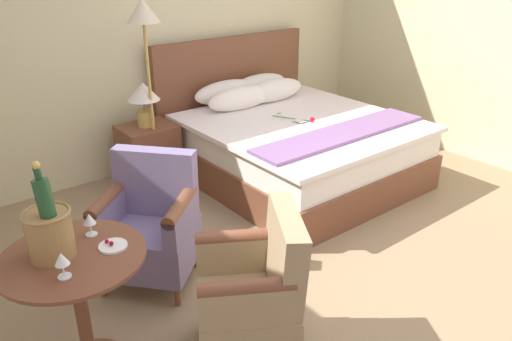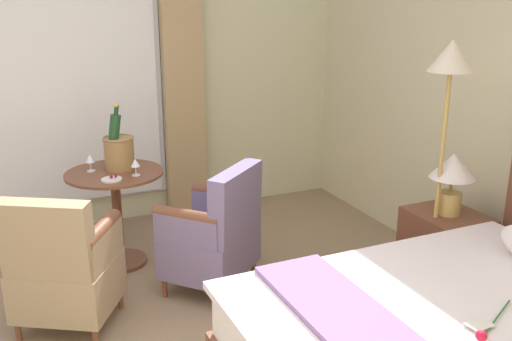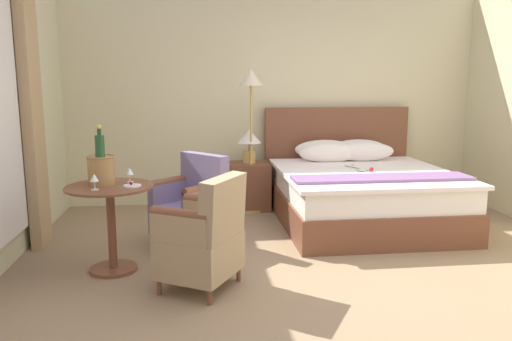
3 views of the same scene
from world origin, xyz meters
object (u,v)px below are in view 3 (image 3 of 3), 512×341
at_px(side_table_round, 111,216).
at_px(snack_plate, 132,186).
at_px(armchair_by_window, 192,206).
at_px(bedside_lamp, 249,140).
at_px(nightstand, 249,186).
at_px(floor_lamp_brass, 251,99).
at_px(wine_glass_near_bucket, 94,179).
at_px(wine_glass_near_edge, 130,172).
at_px(champagne_bucket, 101,167).
at_px(armchair_facing_bed, 204,238).
at_px(bed, 359,190).

xyz_separation_m(side_table_round, snack_plate, (0.19, -0.05, 0.27)).
distance_m(side_table_round, armchair_by_window, 0.85).
xyz_separation_m(bedside_lamp, side_table_round, (-1.36, -1.92, -0.39)).
relative_size(bedside_lamp, snack_plate, 2.88).
bearing_deg(snack_plate, nightstand, 59.15).
relative_size(nightstand, snack_plate, 4.09).
distance_m(floor_lamp_brass, armchair_by_window, 1.75).
distance_m(wine_glass_near_bucket, wine_glass_near_edge, 0.36).
height_order(champagne_bucket, wine_glass_near_edge, champagne_bucket).
distance_m(wine_glass_near_bucket, armchair_by_window, 1.09).
bearing_deg(armchair_facing_bed, snack_plate, 143.67).
xyz_separation_m(floor_lamp_brass, snack_plate, (-1.19, -1.86, -0.63)).
bearing_deg(bed, snack_plate, -151.45).
xyz_separation_m(wine_glass_near_bucket, wine_glass_near_edge, (0.24, 0.28, -0.00)).
distance_m(side_table_round, armchair_facing_bed, 0.89).
relative_size(wine_glass_near_edge, armchair_facing_bed, 0.14).
xyz_separation_m(side_table_round, champagne_bucket, (-0.07, 0.05, 0.41)).
xyz_separation_m(side_table_round, armchair_facing_bed, (0.75, -0.47, -0.07)).
height_order(nightstand, wine_glass_near_bucket, wine_glass_near_bucket).
height_order(floor_lamp_brass, armchair_by_window, floor_lamp_brass).
bearing_deg(snack_plate, bed, 28.55).
bearing_deg(wine_glass_near_edge, armchair_facing_bed, -44.54).
distance_m(bed, wine_glass_near_edge, 2.68).
bearing_deg(champagne_bucket, floor_lamp_brass, 50.47).
bearing_deg(champagne_bucket, wine_glass_near_edge, 18.46).
xyz_separation_m(nightstand, snack_plate, (-1.18, -1.97, 0.45)).
height_order(bed, floor_lamp_brass, floor_lamp_brass).
height_order(wine_glass_near_edge, armchair_by_window, armchair_by_window).
bearing_deg(floor_lamp_brass, wine_glass_near_edge, -126.18).
relative_size(bedside_lamp, champagne_bucket, 0.83).
xyz_separation_m(champagne_bucket, wine_glass_near_bucket, (-0.02, -0.21, -0.06)).
xyz_separation_m(champagne_bucket, snack_plate, (0.26, -0.11, -0.14)).
bearing_deg(bedside_lamp, side_table_round, -125.44).
height_order(side_table_round, snack_plate, snack_plate).
height_order(floor_lamp_brass, champagne_bucket, floor_lamp_brass).
bearing_deg(bed, wine_glass_near_bucket, -152.31).
relative_size(wine_glass_near_bucket, snack_plate, 0.91).
height_order(floor_lamp_brass, snack_plate, floor_lamp_brass).
bearing_deg(champagne_bucket, bedside_lamp, 52.44).
xyz_separation_m(wine_glass_near_edge, snack_plate, (0.04, -0.18, -0.08)).
xyz_separation_m(bedside_lamp, floor_lamp_brass, (0.01, -0.11, 0.51)).
distance_m(bedside_lamp, snack_plate, 2.30).
xyz_separation_m(bed, wine_glass_near_edge, (-2.40, -1.10, 0.46)).
xyz_separation_m(nightstand, bedside_lamp, (-0.00, 0.00, 0.57)).
bearing_deg(armchair_facing_bed, bed, 43.47).
bearing_deg(side_table_round, champagne_bucket, 141.23).
xyz_separation_m(bed, snack_plate, (-2.36, -1.28, 0.38)).
height_order(snack_plate, armchair_by_window, armchair_by_window).
height_order(armchair_by_window, armchair_facing_bed, armchair_by_window).
distance_m(bedside_lamp, floor_lamp_brass, 0.52).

